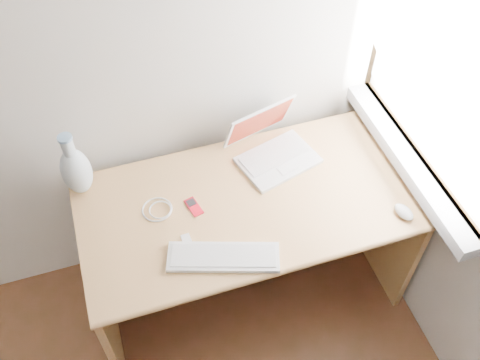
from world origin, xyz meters
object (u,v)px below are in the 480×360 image
object	(u,v)px
desk	(242,215)
laptop	(275,146)
vase	(76,170)
external_keyboard	(223,257)

from	to	relation	value
desk	laptop	distance (m)	0.34
desk	vase	distance (m)	0.73
desk	external_keyboard	size ratio (longest dim) A/B	3.18
laptop	external_keyboard	xyz separation A→B (m)	(-0.36, -0.43, -0.04)
laptop	external_keyboard	distance (m)	0.56
desk	external_keyboard	world-z (taller)	external_keyboard
external_keyboard	vase	bearing A→B (deg)	151.00
laptop	desk	bearing A→B (deg)	-162.42
external_keyboard	vase	xyz separation A→B (m)	(-0.45, 0.49, 0.11)
desk	external_keyboard	bearing A→B (deg)	-119.48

